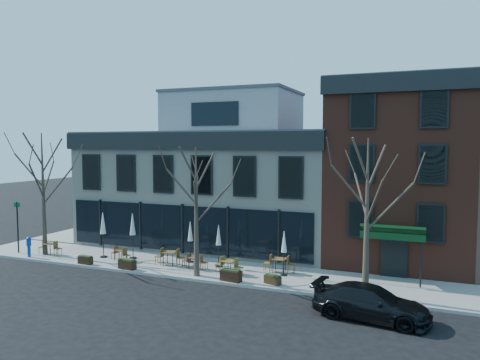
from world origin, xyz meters
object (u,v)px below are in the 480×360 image
at_px(parked_sedan, 371,303).
at_px(cafe_set_0, 50,247).
at_px(umbrella_0, 103,226).
at_px(call_box, 29,246).

relative_size(parked_sedan, cafe_set_0, 2.83).
distance_m(parked_sedan, umbrella_0, 17.53).
bearing_deg(parked_sedan, cafe_set_0, 88.08).
height_order(parked_sedan, call_box, call_box).
relative_size(call_box, cafe_set_0, 0.78).
xyz_separation_m(call_box, cafe_set_0, (0.76, 1.01, -0.24)).
distance_m(call_box, cafe_set_0, 1.29).
relative_size(parked_sedan, call_box, 3.63).
xyz_separation_m(parked_sedan, call_box, (-21.44, 2.35, 0.15)).
relative_size(call_box, umbrella_0, 0.47).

